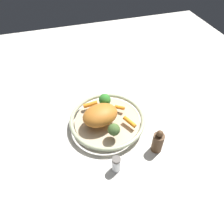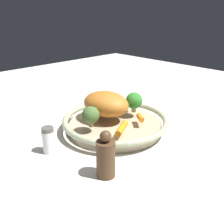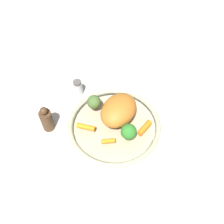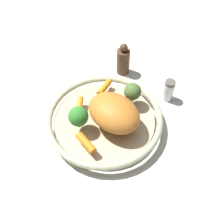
{
  "view_description": "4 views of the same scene",
  "coord_description": "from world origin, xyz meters",
  "px_view_note": "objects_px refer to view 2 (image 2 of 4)",
  "views": [
    {
      "loc": [
        0.17,
        0.64,
        0.78
      ],
      "look_at": [
        -0.02,
        -0.0,
        0.08
      ],
      "focal_mm": 34.11,
      "sensor_mm": 36.0,
      "label": 1
    },
    {
      "loc": [
        -0.56,
        0.55,
        0.39
      ],
      "look_at": [
        0.0,
        0.01,
        0.07
      ],
      "focal_mm": 41.15,
      "sensor_mm": 36.0,
      "label": 2
    },
    {
      "loc": [
        -0.4,
        -0.36,
        0.87
      ],
      "look_at": [
        0.01,
        0.02,
        0.08
      ],
      "focal_mm": 41.94,
      "sensor_mm": 36.0,
      "label": 3
    },
    {
      "loc": [
        0.4,
        -0.26,
        0.66
      ],
      "look_at": [
        0.02,
        0.01,
        0.07
      ],
      "focal_mm": 41.58,
      "sensor_mm": 36.0,
      "label": 4
    }
  ],
  "objects_px": {
    "salt_shaker": "(49,140)",
    "pepper_mill": "(106,157)",
    "serving_bowl": "(115,123)",
    "baby_carrot_left": "(124,103)",
    "broccoli_floret_edge": "(91,115)",
    "broccoli_floret_large": "(134,101)",
    "roast_chicken_piece": "(106,104)",
    "baby_carrot_right": "(122,128)",
    "baby_carrot_center": "(140,118)"
  },
  "relations": [
    {
      "from": "roast_chicken_piece",
      "to": "baby_carrot_left",
      "type": "xyz_separation_m",
      "value": [
        0.02,
        -0.11,
        -0.03
      ]
    },
    {
      "from": "roast_chicken_piece",
      "to": "pepper_mill",
      "type": "relative_size",
      "value": 1.31
    },
    {
      "from": "serving_bowl",
      "to": "broccoli_floret_large",
      "type": "relative_size",
      "value": 5.07
    },
    {
      "from": "serving_bowl",
      "to": "broccoli_floret_edge",
      "type": "bearing_deg",
      "value": 91.2
    },
    {
      "from": "serving_bowl",
      "to": "baby_carrot_left",
      "type": "relative_size",
      "value": 5.2
    },
    {
      "from": "baby_carrot_center",
      "to": "broccoli_floret_large",
      "type": "xyz_separation_m",
      "value": [
        0.06,
        -0.04,
        0.03
      ]
    },
    {
      "from": "baby_carrot_center",
      "to": "salt_shaker",
      "type": "relative_size",
      "value": 0.61
    },
    {
      "from": "roast_chicken_piece",
      "to": "pepper_mill",
      "type": "distance_m",
      "value": 0.27
    },
    {
      "from": "baby_carrot_left",
      "to": "broccoli_floret_large",
      "type": "xyz_separation_m",
      "value": [
        -0.07,
        0.02,
        0.03
      ]
    },
    {
      "from": "serving_bowl",
      "to": "pepper_mill",
      "type": "distance_m",
      "value": 0.26
    },
    {
      "from": "broccoli_floret_edge",
      "to": "broccoli_floret_large",
      "type": "height_order",
      "value": "broccoli_floret_large"
    },
    {
      "from": "roast_chicken_piece",
      "to": "baby_carrot_right",
      "type": "bearing_deg",
      "value": 157.43
    },
    {
      "from": "broccoli_floret_edge",
      "to": "pepper_mill",
      "type": "bearing_deg",
      "value": 150.74
    },
    {
      "from": "baby_carrot_center",
      "to": "broccoli_floret_edge",
      "type": "distance_m",
      "value": 0.16
    },
    {
      "from": "serving_bowl",
      "to": "salt_shaker",
      "type": "bearing_deg",
      "value": 82.49
    },
    {
      "from": "roast_chicken_piece",
      "to": "baby_carrot_right",
      "type": "height_order",
      "value": "roast_chicken_piece"
    },
    {
      "from": "roast_chicken_piece",
      "to": "broccoli_floret_edge",
      "type": "relative_size",
      "value": 2.5
    },
    {
      "from": "pepper_mill",
      "to": "baby_carrot_left",
      "type": "bearing_deg",
      "value": -53.25
    },
    {
      "from": "baby_carrot_center",
      "to": "baby_carrot_left",
      "type": "bearing_deg",
      "value": -24.71
    },
    {
      "from": "baby_carrot_center",
      "to": "baby_carrot_left",
      "type": "distance_m",
      "value": 0.14
    },
    {
      "from": "salt_shaker",
      "to": "pepper_mill",
      "type": "xyz_separation_m",
      "value": [
        -0.2,
        -0.04,
        0.02
      ]
    },
    {
      "from": "salt_shaker",
      "to": "pepper_mill",
      "type": "height_order",
      "value": "pepper_mill"
    },
    {
      "from": "baby_carrot_center",
      "to": "serving_bowl",
      "type": "bearing_deg",
      "value": 28.05
    },
    {
      "from": "roast_chicken_piece",
      "to": "broccoli_floret_large",
      "type": "bearing_deg",
      "value": -117.29
    },
    {
      "from": "baby_carrot_right",
      "to": "baby_carrot_left",
      "type": "relative_size",
      "value": 1.02
    },
    {
      "from": "broccoli_floret_large",
      "to": "baby_carrot_right",
      "type": "bearing_deg",
      "value": 118.61
    },
    {
      "from": "serving_bowl",
      "to": "roast_chicken_piece",
      "type": "bearing_deg",
      "value": 16.41
    },
    {
      "from": "baby_carrot_right",
      "to": "broccoli_floret_large",
      "type": "distance_m",
      "value": 0.16
    },
    {
      "from": "baby_carrot_left",
      "to": "pepper_mill",
      "type": "distance_m",
      "value": 0.37
    },
    {
      "from": "broccoli_floret_edge",
      "to": "pepper_mill",
      "type": "distance_m",
      "value": 0.19
    },
    {
      "from": "broccoli_floret_edge",
      "to": "pepper_mill",
      "type": "xyz_separation_m",
      "value": [
        -0.16,
        0.09,
        -0.03
      ]
    },
    {
      "from": "serving_bowl",
      "to": "baby_carrot_left",
      "type": "height_order",
      "value": "baby_carrot_left"
    },
    {
      "from": "roast_chicken_piece",
      "to": "broccoli_floret_large",
      "type": "xyz_separation_m",
      "value": [
        -0.05,
        -0.09,
        0.0
      ]
    },
    {
      "from": "serving_bowl",
      "to": "roast_chicken_piece",
      "type": "relative_size",
      "value": 2.18
    },
    {
      "from": "broccoli_floret_edge",
      "to": "salt_shaker",
      "type": "xyz_separation_m",
      "value": [
        0.03,
        0.13,
        -0.05
      ]
    },
    {
      "from": "baby_carrot_left",
      "to": "salt_shaker",
      "type": "relative_size",
      "value": 0.87
    },
    {
      "from": "salt_shaker",
      "to": "pepper_mill",
      "type": "distance_m",
      "value": 0.2
    },
    {
      "from": "baby_carrot_center",
      "to": "baby_carrot_left",
      "type": "relative_size",
      "value": 0.7
    },
    {
      "from": "baby_carrot_center",
      "to": "broccoli_floret_edge",
      "type": "relative_size",
      "value": 0.74
    },
    {
      "from": "serving_bowl",
      "to": "salt_shaker",
      "type": "relative_size",
      "value": 4.52
    },
    {
      "from": "baby_carrot_center",
      "to": "broccoli_floret_large",
      "type": "distance_m",
      "value": 0.08
    },
    {
      "from": "broccoli_floret_edge",
      "to": "baby_carrot_center",
      "type": "bearing_deg",
      "value": -116.47
    },
    {
      "from": "baby_carrot_right",
      "to": "baby_carrot_left",
      "type": "xyz_separation_m",
      "value": [
        0.14,
        -0.16,
        0.0
      ]
    },
    {
      "from": "broccoli_floret_large",
      "to": "broccoli_floret_edge",
      "type": "bearing_deg",
      "value": 87.05
    },
    {
      "from": "serving_bowl",
      "to": "broccoli_floret_large",
      "type": "distance_m",
      "value": 0.1
    },
    {
      "from": "baby_carrot_right",
      "to": "salt_shaker",
      "type": "height_order",
      "value": "salt_shaker"
    },
    {
      "from": "baby_carrot_right",
      "to": "salt_shaker",
      "type": "relative_size",
      "value": 0.88
    },
    {
      "from": "salt_shaker",
      "to": "pepper_mill",
      "type": "relative_size",
      "value": 0.63
    },
    {
      "from": "serving_bowl",
      "to": "pepper_mill",
      "type": "bearing_deg",
      "value": 129.97
    },
    {
      "from": "salt_shaker",
      "to": "pepper_mill",
      "type": "bearing_deg",
      "value": -168.27
    }
  ]
}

